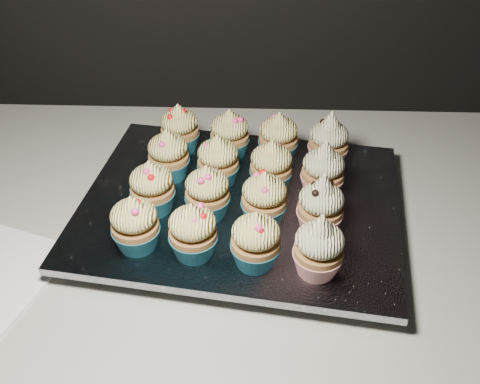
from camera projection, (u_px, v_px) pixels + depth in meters
The scene contains 20 objects.
cabinet at pixel (351, 380), 1.11m from camera, with size 2.40×0.60×0.86m, color black.
worktop at pixel (388, 219), 0.83m from camera, with size 2.44×0.64×0.04m, color beige.
baking_tray at pixel (240, 212), 0.80m from camera, with size 0.42×0.32×0.02m, color black.
foil_lining at pixel (240, 204), 0.79m from camera, with size 0.46×0.36×0.01m, color silver.
cupcake_0 at pixel (135, 224), 0.69m from camera, with size 0.06×0.06×0.08m.
cupcake_1 at pixel (193, 232), 0.68m from camera, with size 0.06×0.06×0.08m.
cupcake_2 at pixel (256, 241), 0.66m from camera, with size 0.06×0.06×0.08m.
cupcake_3 at pixel (319, 248), 0.65m from camera, with size 0.06×0.06×0.10m.
cupcake_4 at pixel (152, 188), 0.75m from camera, with size 0.06×0.06×0.08m.
cupcake_5 at pixel (207, 193), 0.74m from camera, with size 0.06×0.06×0.08m.
cupcake_6 at pixel (264, 199), 0.73m from camera, with size 0.06×0.06×0.08m.
cupcake_7 at pixel (321, 206), 0.71m from camera, with size 0.06×0.06×0.10m.
cupcake_8 at pixel (168, 155), 0.81m from camera, with size 0.06×0.06×0.08m.
cupcake_9 at pixel (218, 161), 0.80m from camera, with size 0.06×0.06×0.08m.
cupcake_10 at pixel (271, 167), 0.79m from camera, with size 0.06×0.06×0.08m.
cupcake_11 at pixel (323, 171), 0.77m from camera, with size 0.06×0.06×0.10m.
cupcake_12 at pixel (180, 129), 0.87m from camera, with size 0.06×0.06×0.08m.
cupcake_13 at pixel (230, 135), 0.85m from camera, with size 0.06×0.06×0.08m.
cupcake_14 at pixel (278, 138), 0.85m from camera, with size 0.06×0.06×0.08m.
cupcake_15 at pixel (329, 141), 0.83m from camera, with size 0.06×0.06×0.10m.
Camera 1 is at (-0.21, 1.07, 1.43)m, focal length 40.00 mm.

